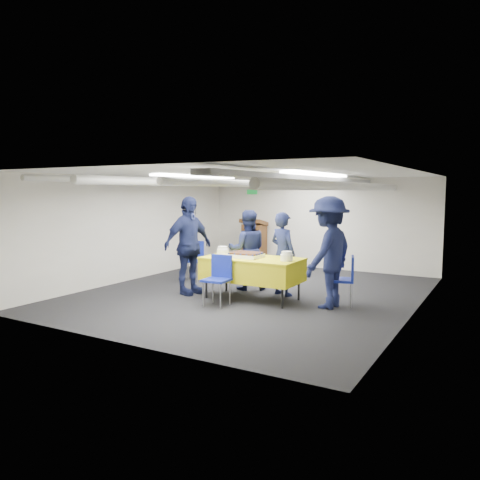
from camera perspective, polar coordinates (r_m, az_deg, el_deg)
name	(u,v)px	position (r m, az deg, el deg)	size (l,w,h in m)	color
ground	(252,293)	(9.17, 1.50, -6.48)	(7.00, 7.00, 0.00)	black
room_shell	(266,200)	(9.27, 3.25, 4.95)	(6.00, 7.00, 2.30)	silver
serving_table	(252,269)	(8.56, 1.49, -3.56)	(1.79, 0.95, 0.77)	black
sheet_cake	(246,255)	(8.54, 0.76, -1.82)	(0.57, 0.44, 0.10)	white
plate_stack_left	(223,251)	(8.78, -2.13, -1.39)	(0.22, 0.22, 0.18)	white
plate_stack_right	(287,256)	(8.16, 5.72, -2.01)	(0.22, 0.22, 0.17)	white
podium	(254,242)	(12.46, 1.74, -0.30)	(0.62, 0.53, 1.25)	#5C3517
chair_near	(219,275)	(8.16, -2.60, -4.24)	(0.45, 0.45, 0.87)	gray
chair_right	(346,276)	(8.26, 12.80, -4.25)	(0.53, 0.53, 0.87)	gray
chair_left	(194,257)	(10.43, -5.65, -2.02)	(0.52, 0.52, 0.87)	gray
sailor_a	(283,254)	(8.91, 5.25, -1.68)	(0.58, 0.38, 1.59)	black
sailor_b	(247,250)	(9.37, 0.90, -1.22)	(0.78, 0.61, 1.61)	black
sailor_c	(188,245)	(9.01, -6.33, -0.67)	(1.10, 0.46, 1.88)	black
sailor_d	(329,252)	(8.05, 10.77, -1.48)	(1.22, 0.70, 1.90)	black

